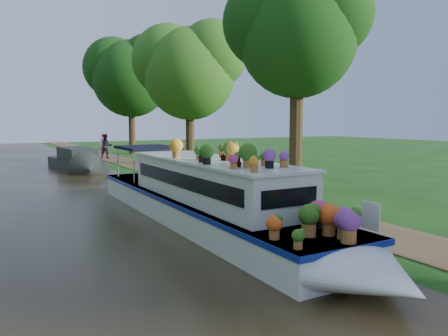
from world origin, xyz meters
TOP-DOWN VIEW (x-y plane):
  - ground at (0.00, 0.00)m, footprint 100.00×100.00m
  - canal_water at (-6.00, 0.00)m, footprint 10.00×100.00m
  - towpath at (1.20, 0.00)m, footprint 2.20×100.00m
  - plant_boat at (-2.25, -0.96)m, footprint 2.29×13.52m
  - tree_near_overhang at (3.79, 3.06)m, footprint 5.52×5.28m
  - tree_near_mid at (4.48, 15.08)m, footprint 6.90×6.60m
  - tree_near_far at (3.98, 26.09)m, footprint 7.59×7.26m
  - second_boat at (-2.75, 15.26)m, footprint 2.38×6.88m
  - pedestrian_pink at (0.87, 23.33)m, footprint 0.73×0.51m
  - pedestrian_dark at (0.63, 21.77)m, footprint 1.01×0.83m
  - verge_plant at (-0.24, 1.51)m, footprint 0.43×0.37m

SIDE VIEW (x-z plane):
  - ground at x=0.00m, z-range 0.00..0.00m
  - canal_water at x=-6.00m, z-range 0.00..0.02m
  - towpath at x=1.20m, z-range 0.00..0.03m
  - verge_plant at x=-0.24m, z-range 0.00..0.47m
  - second_boat at x=-2.75m, z-range -0.12..1.19m
  - plant_boat at x=-2.25m, z-range -0.28..1.98m
  - pedestrian_dark at x=0.63m, z-range 0.03..1.91m
  - pedestrian_pink at x=0.87m, z-range 0.03..1.95m
  - tree_near_mid at x=4.48m, z-range 1.74..11.14m
  - tree_near_overhang at x=3.79m, z-range 2.11..11.10m
  - tree_near_far at x=3.98m, z-range 1.90..12.20m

